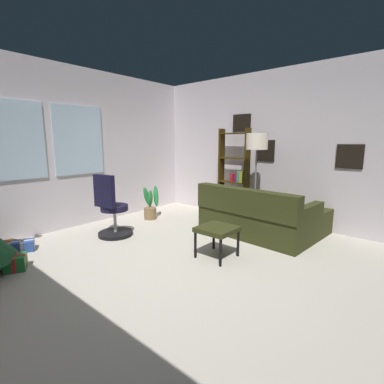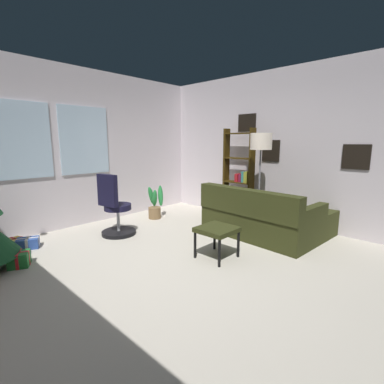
{
  "view_description": "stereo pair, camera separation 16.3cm",
  "coord_description": "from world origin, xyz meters",
  "px_view_note": "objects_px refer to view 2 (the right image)",
  "views": [
    {
      "loc": [
        -2.4,
        -2.26,
        1.54
      ],
      "look_at": [
        0.33,
        0.08,
        0.88
      ],
      "focal_mm": 26.1,
      "sensor_mm": 36.0,
      "label": 1
    },
    {
      "loc": [
        -2.29,
        -2.38,
        1.54
      ],
      "look_at": [
        0.33,
        0.08,
        0.88
      ],
      "focal_mm": 26.1,
      "sensor_mm": 36.0,
      "label": 2
    }
  ],
  "objects_px": {
    "couch": "(267,218)",
    "floor_lamp": "(261,148)",
    "gift_box_blue": "(28,243)",
    "office_chair": "(115,212)",
    "footstool": "(217,231)",
    "gift_box_green": "(19,259)",
    "potted_plant": "(155,205)",
    "gift_box_gold": "(16,243)",
    "bookshelf": "(239,179)"
  },
  "relations": [
    {
      "from": "office_chair",
      "to": "gift_box_blue",
      "type": "bearing_deg",
      "value": 159.88
    },
    {
      "from": "footstool",
      "to": "office_chair",
      "type": "xyz_separation_m",
      "value": [
        -0.43,
        1.78,
        0.04
      ]
    },
    {
      "from": "gift_box_blue",
      "to": "footstool",
      "type": "bearing_deg",
      "value": -53.76
    },
    {
      "from": "gift_box_green",
      "to": "gift_box_blue",
      "type": "bearing_deg",
      "value": 64.89
    },
    {
      "from": "gift_box_blue",
      "to": "potted_plant",
      "type": "relative_size",
      "value": 0.52
    },
    {
      "from": "gift_box_gold",
      "to": "office_chair",
      "type": "distance_m",
      "value": 1.47
    },
    {
      "from": "footstool",
      "to": "gift_box_gold",
      "type": "distance_m",
      "value": 2.94
    },
    {
      "from": "gift_box_blue",
      "to": "bookshelf",
      "type": "relative_size",
      "value": 0.19
    },
    {
      "from": "gift_box_green",
      "to": "gift_box_gold",
      "type": "relative_size",
      "value": 1.11
    },
    {
      "from": "couch",
      "to": "office_chair",
      "type": "distance_m",
      "value": 2.51
    },
    {
      "from": "gift_box_blue",
      "to": "bookshelf",
      "type": "height_order",
      "value": "bookshelf"
    },
    {
      "from": "gift_box_green",
      "to": "office_chair",
      "type": "height_order",
      "value": "office_chair"
    },
    {
      "from": "gift_box_green",
      "to": "office_chair",
      "type": "distance_m",
      "value": 1.51
    },
    {
      "from": "gift_box_green",
      "to": "floor_lamp",
      "type": "bearing_deg",
      "value": -21.61
    },
    {
      "from": "bookshelf",
      "to": "gift_box_green",
      "type": "bearing_deg",
      "value": 169.26
    },
    {
      "from": "gift_box_green",
      "to": "potted_plant",
      "type": "bearing_deg",
      "value": 11.25
    },
    {
      "from": "footstool",
      "to": "potted_plant",
      "type": "relative_size",
      "value": 0.72
    },
    {
      "from": "footstool",
      "to": "gift_box_green",
      "type": "relative_size",
      "value": 1.56
    },
    {
      "from": "bookshelf",
      "to": "potted_plant",
      "type": "height_order",
      "value": "bookshelf"
    },
    {
      "from": "gift_box_gold",
      "to": "floor_lamp",
      "type": "relative_size",
      "value": 0.16
    },
    {
      "from": "office_chair",
      "to": "gift_box_green",
      "type": "bearing_deg",
      "value": -174.19
    },
    {
      "from": "bookshelf",
      "to": "potted_plant",
      "type": "xyz_separation_m",
      "value": [
        -1.15,
        1.23,
        -0.53
      ]
    },
    {
      "from": "office_chair",
      "to": "potted_plant",
      "type": "height_order",
      "value": "office_chair"
    },
    {
      "from": "gift_box_green",
      "to": "office_chair",
      "type": "xyz_separation_m",
      "value": [
        1.47,
        0.15,
        0.31
      ]
    },
    {
      "from": "footstool",
      "to": "office_chair",
      "type": "height_order",
      "value": "office_chair"
    },
    {
      "from": "footstool",
      "to": "potted_plant",
      "type": "xyz_separation_m",
      "value": [
        0.71,
        2.15,
        -0.11
      ]
    },
    {
      "from": "gift_box_gold",
      "to": "floor_lamp",
      "type": "height_order",
      "value": "floor_lamp"
    },
    {
      "from": "couch",
      "to": "potted_plant",
      "type": "relative_size",
      "value": 2.85
    },
    {
      "from": "footstool",
      "to": "gift_box_green",
      "type": "xyz_separation_m",
      "value": [
        -1.9,
        1.63,
        -0.27
      ]
    },
    {
      "from": "couch",
      "to": "floor_lamp",
      "type": "bearing_deg",
      "value": 51.82
    },
    {
      "from": "office_chair",
      "to": "bookshelf",
      "type": "distance_m",
      "value": 2.48
    },
    {
      "from": "couch",
      "to": "gift_box_green",
      "type": "xyz_separation_m",
      "value": [
        -3.18,
        1.68,
        -0.2
      ]
    },
    {
      "from": "floor_lamp",
      "to": "potted_plant",
      "type": "relative_size",
      "value": 2.52
    },
    {
      "from": "footstool",
      "to": "gift_box_gold",
      "type": "relative_size",
      "value": 1.73
    },
    {
      "from": "office_chair",
      "to": "floor_lamp",
      "type": "relative_size",
      "value": 0.61
    },
    {
      "from": "gift_box_blue",
      "to": "office_chair",
      "type": "distance_m",
      "value": 1.31
    },
    {
      "from": "couch",
      "to": "floor_lamp",
      "type": "relative_size",
      "value": 1.13
    },
    {
      "from": "footstool",
      "to": "gift_box_green",
      "type": "bearing_deg",
      "value": 139.38
    },
    {
      "from": "office_chair",
      "to": "floor_lamp",
      "type": "bearing_deg",
      "value": -37.54
    },
    {
      "from": "gift_box_green",
      "to": "gift_box_gold",
      "type": "height_order",
      "value": "gift_box_green"
    },
    {
      "from": "bookshelf",
      "to": "gift_box_gold",
      "type": "bearing_deg",
      "value": 158.4
    },
    {
      "from": "gift_box_gold",
      "to": "potted_plant",
      "type": "bearing_deg",
      "value": -4.56
    },
    {
      "from": "footstool",
      "to": "potted_plant",
      "type": "height_order",
      "value": "potted_plant"
    },
    {
      "from": "gift_box_gold",
      "to": "office_chair",
      "type": "height_order",
      "value": "office_chair"
    },
    {
      "from": "gift_box_green",
      "to": "bookshelf",
      "type": "height_order",
      "value": "bookshelf"
    },
    {
      "from": "office_chair",
      "to": "bookshelf",
      "type": "height_order",
      "value": "bookshelf"
    },
    {
      "from": "gift_box_gold",
      "to": "gift_box_blue",
      "type": "relative_size",
      "value": 0.8
    },
    {
      "from": "gift_box_blue",
      "to": "floor_lamp",
      "type": "bearing_deg",
      "value": -31.65
    },
    {
      "from": "gift_box_green",
      "to": "gift_box_gold",
      "type": "distance_m",
      "value": 0.73
    },
    {
      "from": "office_chair",
      "to": "bookshelf",
      "type": "bearing_deg",
      "value": -20.61
    }
  ]
}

